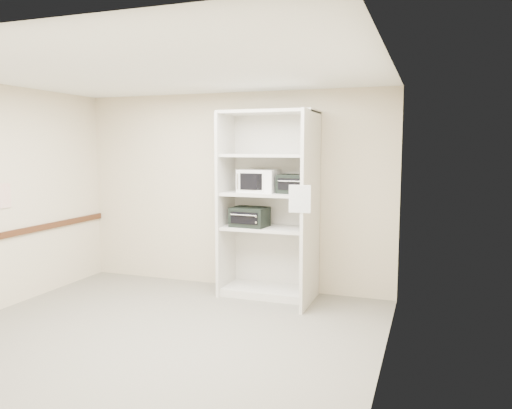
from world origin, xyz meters
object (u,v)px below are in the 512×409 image
(shelving_unit, at_px, (272,211))
(toaster_oven_upper, at_px, (295,184))
(microwave, at_px, (259,181))
(toaster_oven_lower, at_px, (250,217))

(shelving_unit, bearing_deg, toaster_oven_upper, 2.44)
(toaster_oven_upper, bearing_deg, microwave, -177.74)
(microwave, distance_m, toaster_oven_lower, 0.49)
(microwave, height_order, toaster_oven_upper, microwave)
(microwave, xyz_separation_m, toaster_oven_upper, (0.49, -0.01, -0.03))
(shelving_unit, xyz_separation_m, microwave, (-0.19, 0.03, 0.39))
(microwave, xyz_separation_m, toaster_oven_lower, (-0.10, -0.09, -0.47))
(shelving_unit, bearing_deg, microwave, 172.09)
(toaster_oven_lower, bearing_deg, microwave, 47.08)
(microwave, bearing_deg, toaster_oven_lower, -134.79)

